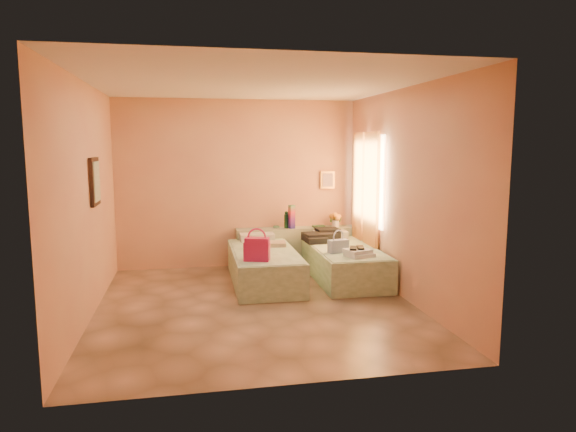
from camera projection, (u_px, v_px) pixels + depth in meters
The scene contains 16 objects.
ground at pixel (256, 305), 6.62m from camera, with size 4.50×4.50×0.00m, color tan.
room_walls at pixel (265, 165), 6.96m from camera, with size 4.02×4.51×2.81m.
headboard_ledge at pixel (296, 246), 8.80m from camera, with size 2.05×0.30×0.65m, color #A1AB8C.
bed_left at pixel (264, 267), 7.66m from camera, with size 0.90×2.00×0.50m, color beige.
bed_right at pixel (344, 263), 7.89m from camera, with size 0.90×2.00×0.50m, color beige.
water_bottle at pixel (286, 220), 8.68m from camera, with size 0.08×0.08×0.27m, color #13341F.
rainbow_box at pixel (292, 217), 8.64m from camera, with size 0.09×0.09×0.40m, color #B9164D.
small_dish at pixel (276, 227), 8.77m from camera, with size 0.11×0.11×0.03m, color #559C72.
green_book at pixel (319, 226), 8.79m from camera, with size 0.20×0.15×0.03m, color #24442D.
flower_vase at pixel (336, 218), 8.81m from camera, with size 0.22×0.22×0.29m, color white.
magenta_handbag at pixel (257, 249), 6.93m from camera, with size 0.34×0.19×0.32m, color #B9164D.
khaki_garment at pixel (274, 244), 7.95m from camera, with size 0.36×0.29×0.06m, color tan.
clothes_pile at pixel (322, 236), 8.38m from camera, with size 0.56×0.56×0.17m, color black.
blue_handbag at pixel (338, 246), 7.45m from camera, with size 0.29×0.13×0.19m, color #3E5596.
towel_stack at pixel (360, 253), 7.20m from camera, with size 0.35×0.30×0.10m, color white.
sandal_pair at pixel (357, 248), 7.23m from camera, with size 0.19×0.25×0.03m, color black.
Camera 1 is at (-0.83, -6.36, 2.07)m, focal length 32.00 mm.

